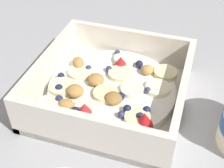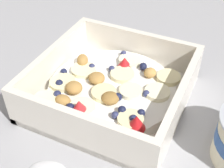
% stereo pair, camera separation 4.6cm
% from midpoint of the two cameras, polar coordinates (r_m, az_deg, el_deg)
% --- Properties ---
extents(ground_plane, '(2.40, 2.40, 0.00)m').
position_cam_midpoint_polar(ground_plane, '(0.49, -3.98, -1.58)').
color(ground_plane, '#9E9EA3').
extents(fruit_bowl, '(0.22, 0.22, 0.06)m').
position_cam_midpoint_polar(fruit_bowl, '(0.46, -2.93, -1.13)').
color(fruit_bowl, white).
rests_on(fruit_bowl, ground).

